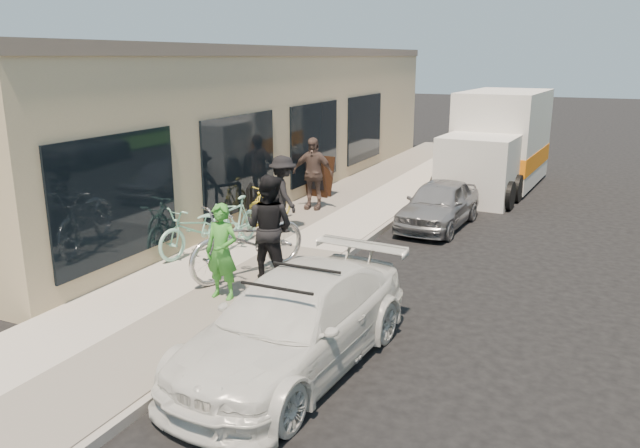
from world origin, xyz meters
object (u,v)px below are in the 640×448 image
(woman_rider, at_px, (222,252))
(bystander_a, at_px, (283,194))
(sedan_white, at_px, (295,323))
(tandem_bike, at_px, (249,240))
(sedan_silver, at_px, (439,204))
(sandwich_board, at_px, (318,177))
(moving_truck, at_px, (498,146))
(cruiser_bike_b, at_px, (197,229))
(bystander_b, at_px, (313,173))
(cruiser_bike_a, at_px, (236,223))
(cruiser_bike_c, at_px, (269,203))
(bike_rack, at_px, (250,202))
(man_standing, at_px, (269,228))

(woman_rider, bearing_deg, bystander_a, 103.34)
(sedan_white, relative_size, tandem_bike, 1.76)
(sedan_silver, distance_m, woman_rider, 6.62)
(sandwich_board, relative_size, moving_truck, 0.18)
(bystander_a, bearing_deg, sedan_silver, -100.65)
(tandem_bike, height_order, cruiser_bike_b, tandem_bike)
(sandwich_board, height_order, sedan_silver, sandwich_board)
(woman_rider, height_order, bystander_b, bystander_b)
(woman_rider, xyz_separation_m, cruiser_bike_a, (-1.33, 2.51, -0.27))
(sedan_silver, relative_size, tandem_bike, 1.32)
(tandem_bike, distance_m, cruiser_bike_c, 3.64)
(bike_rack, distance_m, tandem_bike, 3.23)
(tandem_bike, xyz_separation_m, cruiser_bike_c, (-1.46, 3.32, -0.18))
(bike_rack, bearing_deg, moving_truck, 61.46)
(cruiser_bike_a, distance_m, cruiser_bike_b, 0.85)
(sandwich_board, bearing_deg, bystander_b, -62.91)
(tandem_bike, distance_m, man_standing, 0.51)
(cruiser_bike_a, relative_size, cruiser_bike_c, 1.06)
(sedan_white, bearing_deg, sandwich_board, 117.62)
(bike_rack, relative_size, sandwich_board, 0.90)
(moving_truck, relative_size, woman_rider, 3.88)
(cruiser_bike_c, bearing_deg, cruiser_bike_a, -69.57)
(man_standing, xyz_separation_m, bystander_b, (-1.57, 5.07, -0.01))
(tandem_bike, relative_size, cruiser_bike_c, 1.56)
(sedan_white, xyz_separation_m, bystander_b, (-3.32, 7.55, 0.45))
(cruiser_bike_a, bearing_deg, bystander_a, 75.21)
(bike_rack, relative_size, cruiser_bike_b, 0.52)
(bike_rack, bearing_deg, bystander_b, 77.46)
(bystander_a, bearing_deg, cruiser_bike_c, 2.64)
(sandwich_board, xyz_separation_m, woman_rider, (1.81, -7.58, 0.22))
(bystander_a, height_order, bystander_b, bystander_b)
(bike_rack, xyz_separation_m, bystander_a, (0.83, 0.06, 0.26))
(bike_rack, xyz_separation_m, cruiser_bike_c, (0.19, 0.56, -0.12))
(woman_rider, xyz_separation_m, cruiser_bike_b, (-1.78, 1.79, -0.28))
(cruiser_bike_b, distance_m, cruiser_bike_c, 2.67)
(tandem_bike, xyz_separation_m, bystander_a, (-0.82, 2.83, 0.20))
(cruiser_bike_b, relative_size, cruiser_bike_c, 1.20)
(tandem_bike, height_order, bystander_a, bystander_a)
(sedan_silver, xyz_separation_m, moving_truck, (0.45, 5.34, 0.74))
(woman_rider, bearing_deg, cruiser_bike_a, 117.15)
(moving_truck, height_order, tandem_bike, moving_truck)
(sedan_silver, bearing_deg, cruiser_bike_b, -126.01)
(sedan_silver, bearing_deg, bystander_b, -174.26)
(man_standing, height_order, bystander_b, man_standing)
(sandwich_board, xyz_separation_m, man_standing, (2.06, -6.47, 0.38))
(bike_rack, distance_m, bystander_a, 0.87)
(man_standing, height_order, bystander_a, man_standing)
(sedan_silver, xyz_separation_m, bystander_b, (-3.26, -0.13, 0.51))
(sedan_white, bearing_deg, tandem_bike, 135.61)
(tandem_bike, height_order, bystander_b, bystander_b)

